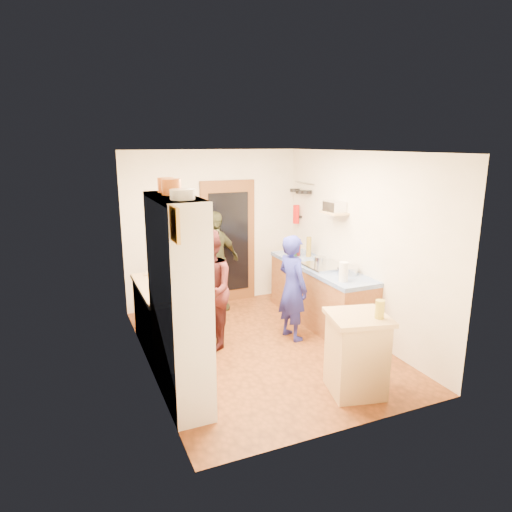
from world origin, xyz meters
TOP-DOWN VIEW (x-y plane):
  - floor at (0.00, 0.00)m, footprint 3.00×4.00m
  - ceiling at (0.00, 0.00)m, footprint 3.00×4.00m
  - wall_back at (0.00, 2.01)m, footprint 3.00×0.02m
  - wall_front at (0.00, -2.01)m, footprint 3.00×0.02m
  - wall_left at (-1.51, 0.00)m, footprint 0.02×4.00m
  - wall_right at (1.51, 0.00)m, footprint 0.02×4.00m
  - door_frame at (0.25, 1.97)m, footprint 0.95×0.06m
  - door_glass at (0.25, 1.94)m, footprint 0.70×0.02m
  - hutch_body at (-1.30, -0.80)m, footprint 0.40×1.20m
  - hutch_top_shelf at (-1.30, -0.80)m, footprint 0.40×1.14m
  - plate_stack at (-1.30, -1.13)m, footprint 0.23×0.23m
  - orange_pot_a at (-1.30, -0.70)m, footprint 0.20×0.20m
  - orange_pot_b at (-1.30, -0.44)m, footprint 0.17×0.17m
  - left_counter_base at (-1.20, 0.45)m, footprint 0.60×1.40m
  - left_counter_top at (-1.20, 0.45)m, footprint 0.64×1.44m
  - toaster at (-1.15, -0.02)m, footprint 0.29×0.24m
  - kettle at (-1.25, 0.24)m, footprint 0.16×0.16m
  - orange_bowl at (-1.12, 0.53)m, footprint 0.22×0.22m
  - chopping_board at (-1.18, 1.03)m, footprint 0.35×0.30m
  - right_counter_base at (1.20, 0.50)m, footprint 0.60×2.20m
  - right_counter_top at (1.20, 0.50)m, footprint 0.62×2.22m
  - hob at (1.20, 0.38)m, footprint 0.55×0.58m
  - pot_on_hob at (1.15, 0.44)m, footprint 0.18×0.18m
  - bottle_a at (1.05, 1.06)m, footprint 0.09×0.09m
  - bottle_b at (1.18, 1.17)m, footprint 0.07×0.07m
  - bottle_c at (1.31, 1.06)m, footprint 0.09×0.09m
  - paper_towel at (1.05, -0.33)m, footprint 0.14×0.14m
  - mixing_bowl at (1.30, -0.06)m, footprint 0.30×0.30m
  - island_base at (0.49, -1.45)m, footprint 0.66×0.66m
  - island_top at (0.49, -1.45)m, footprint 0.75×0.75m
  - cutting_board at (0.46, -1.39)m, footprint 0.41×0.35m
  - oil_jar at (0.64, -1.61)m, footprint 0.12×0.12m
  - pan_rail at (1.46, 1.52)m, footprint 0.02×0.65m
  - pan_hang_a at (1.40, 1.35)m, footprint 0.18×0.18m
  - pan_hang_b at (1.40, 1.55)m, footprint 0.16×0.16m
  - pan_hang_c at (1.40, 1.75)m, footprint 0.17×0.17m
  - wall_shelf at (1.37, 0.45)m, footprint 0.26×0.42m
  - radio at (1.37, 0.45)m, footprint 0.24×0.31m
  - ext_bracket at (1.47, 1.70)m, footprint 0.06×0.10m
  - fire_extinguisher at (1.41, 1.70)m, footprint 0.11×0.11m
  - picture_frame at (-1.48, -1.55)m, footprint 0.03×0.25m
  - person_hob at (0.56, 0.11)m, footprint 0.45×0.60m
  - person_left at (-0.62, 0.33)m, footprint 0.70×0.85m
  - person_back at (-0.12, 1.62)m, footprint 1.04×0.68m

SIDE VIEW (x-z plane):
  - floor at x=0.00m, z-range -0.02..0.00m
  - right_counter_base at x=1.20m, z-range 0.00..0.84m
  - left_counter_base at x=-1.20m, z-range 0.00..0.85m
  - island_base at x=0.49m, z-range 0.00..0.86m
  - person_hob at x=0.56m, z-range 0.00..1.49m
  - person_left at x=-0.62m, z-range 0.00..1.62m
  - person_back at x=-0.12m, z-range 0.00..1.65m
  - right_counter_top at x=1.20m, z-range 0.84..0.90m
  - left_counter_top at x=-1.20m, z-range 0.85..0.90m
  - island_top at x=0.49m, z-range 0.86..0.91m
  - cutting_board at x=0.46m, z-range 0.89..0.91m
  - chopping_board at x=-1.18m, z-range 0.90..0.92m
  - hob at x=1.20m, z-range 0.90..0.94m
  - orange_bowl at x=-1.12m, z-range 0.90..1.00m
  - mixing_bowl at x=1.30m, z-range 0.90..1.01m
  - kettle at x=-1.25m, z-range 0.90..1.07m
  - toaster at x=-1.15m, z-range 0.90..1.09m
  - pot_on_hob at x=1.15m, z-range 0.94..1.05m
  - oil_jar at x=0.64m, z-range 0.91..1.11m
  - bottle_b at x=1.18m, z-range 0.90..1.16m
  - paper_towel at x=1.05m, z-range 0.90..1.17m
  - bottle_a at x=1.05m, z-range 0.90..1.19m
  - door_frame at x=0.25m, z-range 0.00..2.10m
  - door_glass at x=0.25m, z-range 0.20..1.90m
  - bottle_c at x=1.31m, z-range 0.90..1.23m
  - hutch_body at x=-1.30m, z-range 0.00..2.20m
  - wall_back at x=0.00m, z-range 0.00..2.60m
  - wall_front at x=0.00m, z-range 0.00..2.60m
  - wall_left at x=-1.51m, z-range 0.00..2.60m
  - wall_right at x=1.51m, z-range 0.00..2.60m
  - ext_bracket at x=1.47m, z-range 1.43..1.47m
  - fire_extinguisher at x=1.41m, z-range 1.34..1.66m
  - wall_shelf at x=1.37m, z-range 1.69..1.71m
  - radio at x=1.37m, z-range 1.72..1.86m
  - pan_hang_b at x=1.40m, z-range 1.88..1.92m
  - pan_hang_c at x=1.40m, z-range 1.89..1.93m
  - pan_hang_a at x=1.40m, z-range 1.90..1.94m
  - pan_rail at x=1.46m, z-range 2.04..2.06m
  - picture_frame at x=-1.48m, z-range 1.90..2.20m
  - hutch_top_shelf at x=-1.30m, z-range 2.16..2.20m
  - plate_stack at x=-1.30m, z-range 2.20..2.30m
  - orange_pot_b at x=-1.30m, z-range 2.20..2.35m
  - orange_pot_a at x=-1.30m, z-range 2.20..2.36m
  - ceiling at x=0.00m, z-range 2.60..2.62m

